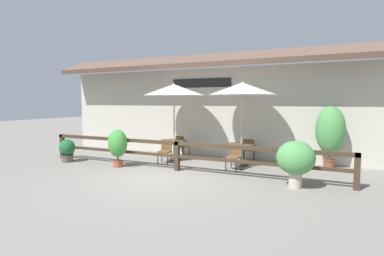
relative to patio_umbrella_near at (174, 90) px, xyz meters
The scene contains 15 objects.
ground_plane 3.88m from the patio_umbrella_near, 70.07° to the right, with size 60.00×60.00×0.00m, color gray.
building_facade 1.82m from the patio_umbrella_near, 56.78° to the left, with size 14.28×1.49×4.23m.
patio_railing 2.72m from the patio_umbrella_near, 58.96° to the right, with size 10.40×0.14×0.95m.
patio_umbrella_near is the anchor object (origin of this frame).
dining_table_near 2.08m from the patio_umbrella_near, 116.57° to the left, with size 0.99×0.99×0.76m.
chair_near_streetside 2.31m from the patio_umbrella_near, 89.86° to the right, with size 0.47×0.47×0.86m.
chair_near_wallside 2.31m from the patio_umbrella_near, 91.76° to the left, with size 0.50×0.50×0.86m.
patio_umbrella_middle 2.62m from the patio_umbrella_near, ahead, with size 2.35×2.35×2.93m.
dining_table_middle 3.34m from the patio_umbrella_near, ahead, with size 0.99×0.99×0.76m.
chair_middle_streetside 3.48m from the patio_umbrella_near, 14.51° to the right, with size 0.49×0.49×0.86m.
chair_middle_wallside 3.59m from the patio_umbrella_near, 18.66° to the left, with size 0.49×0.49×0.86m.
potted_plant_tall_tropical 2.96m from the patio_umbrella_near, 120.44° to the right, with size 0.68×0.61×1.29m.
potted_plant_entrance_palm 4.56m from the patio_umbrella_near, 149.13° to the right, with size 0.60×0.54×0.85m.
potted_plant_broad_leaf 5.42m from the patio_umbrella_near, 23.52° to the right, with size 0.98×0.88×1.23m.
potted_plant_corner_fern 5.70m from the patio_umbrella_near, ahead, with size 0.94×0.85×2.09m.
Camera 1 is at (4.46, -7.44, 2.23)m, focal length 28.00 mm.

